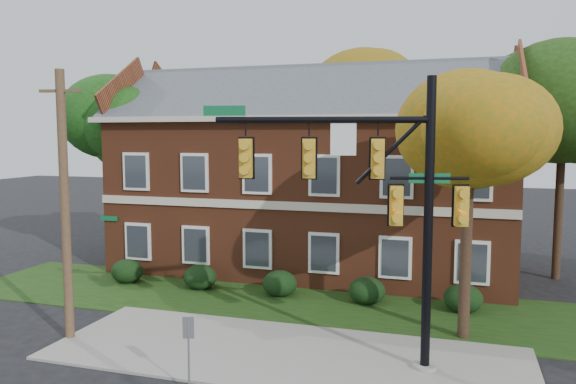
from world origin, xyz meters
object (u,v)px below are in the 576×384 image
(hedge_far_right, at_px, (463,298))
(sign_post, at_px, (189,341))
(hedge_far_left, at_px, (127,271))
(tree_left_rear, at_px, (123,130))
(apartment_building, at_px, (313,165))
(hedge_right, at_px, (367,291))
(tree_near_right, at_px, (478,127))
(tree_right_rear, at_px, (573,96))
(hedge_center, at_px, (280,284))
(utility_pole, at_px, (65,205))
(hedge_left, at_px, (200,277))
(traffic_signal, at_px, (375,191))
(tree_far_rear, at_px, (368,95))

(hedge_far_right, bearing_deg, sign_post, -127.04)
(hedge_far_left, bearing_deg, tree_left_rear, 123.42)
(apartment_building, relative_size, hedge_far_right, 13.43)
(hedge_right, relative_size, sign_post, 0.72)
(tree_near_right, height_order, tree_right_rear, tree_right_rear)
(hedge_center, height_order, utility_pole, utility_pole)
(hedge_right, height_order, tree_right_rear, tree_right_rear)
(hedge_left, relative_size, tree_near_right, 0.16)
(apartment_building, xyz_separation_m, tree_right_rear, (11.31, 0.86, 3.13))
(tree_right_rear, bearing_deg, apartment_building, -175.67)
(traffic_signal, bearing_deg, hedge_left, 130.92)
(apartment_building, height_order, hedge_center, apartment_building)
(tree_left_rear, bearing_deg, traffic_signal, -35.15)
(traffic_signal, height_order, utility_pole, utility_pole)
(hedge_right, height_order, tree_far_rear, tree_far_rear)
(sign_post, bearing_deg, apartment_building, 73.68)
(tree_far_rear, bearing_deg, hedge_right, -80.64)
(hedge_center, height_order, tree_near_right, tree_near_right)
(hedge_far_right, bearing_deg, tree_right_rear, 54.77)
(utility_pole, bearing_deg, sign_post, -35.93)
(utility_pole, bearing_deg, tree_left_rear, 101.66)
(tree_left_rear, bearing_deg, utility_pole, -65.41)
(hedge_right, xyz_separation_m, tree_left_rear, (-13.23, 4.14, 6.16))
(hedge_left, relative_size, hedge_right, 1.00)
(hedge_left, height_order, utility_pole, utility_pole)
(hedge_left, height_order, hedge_center, same)
(traffic_signal, bearing_deg, hedge_far_left, 140.08)
(tree_left_rear, bearing_deg, sign_post, -51.63)
(apartment_building, bearing_deg, tree_near_right, -48.23)
(tree_near_right, bearing_deg, hedge_far_right, 94.52)
(hedge_right, relative_size, tree_right_rear, 0.13)
(tree_near_right, distance_m, sign_post, 10.44)
(tree_right_rear, bearing_deg, hedge_center, -151.63)
(apartment_building, relative_size, hedge_center, 13.43)
(hedge_center, bearing_deg, hedge_right, 0.00)
(hedge_far_left, height_order, hedge_right, same)
(traffic_signal, distance_m, utility_pole, 9.52)
(traffic_signal, xyz_separation_m, utility_pole, (-9.48, -0.49, -0.68))
(tree_far_rear, distance_m, sign_post, 23.07)
(apartment_building, relative_size, tree_left_rear, 2.12)
(apartment_building, xyz_separation_m, traffic_signal, (4.59, -11.20, -0.04))
(tree_near_right, xyz_separation_m, utility_pole, (-12.11, -3.61, -2.40))
(tree_right_rear, xyz_separation_m, traffic_signal, (-6.73, -12.06, -3.18))
(hedge_right, xyz_separation_m, tree_far_rear, (-2.16, 13.09, 8.32))
(apartment_building, distance_m, hedge_center, 6.89)
(tree_left_rear, bearing_deg, hedge_left, -33.59)
(apartment_building, xyz_separation_m, hedge_center, (0.00, -5.25, -4.46))
(hedge_left, xyz_separation_m, hedge_right, (7.00, 0.00, 0.00))
(hedge_far_right, distance_m, tree_left_rear, 18.30)
(hedge_far_right, height_order, tree_left_rear, tree_left_rear)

